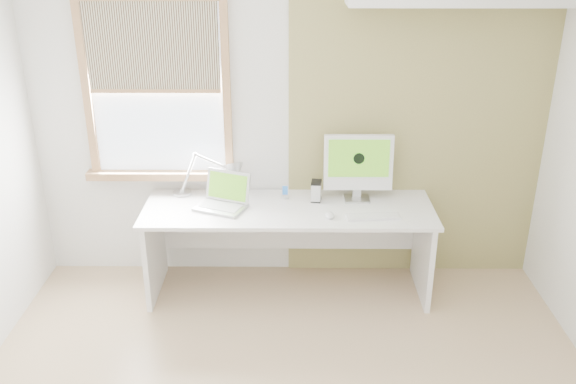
{
  "coord_description": "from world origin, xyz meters",
  "views": [
    {
      "loc": [
        0.03,
        -2.88,
        2.69
      ],
      "look_at": [
        0.0,
        1.05,
        1.0
      ],
      "focal_mm": 38.65,
      "sensor_mm": 36.0,
      "label": 1
    }
  ],
  "objects_px": {
    "desk_lamp": "(224,175)",
    "imac": "(358,164)",
    "desk": "(289,227)",
    "external_drive": "(316,191)",
    "laptop": "(224,198)"
  },
  "relations": [
    {
      "from": "laptop",
      "to": "desk",
      "type": "bearing_deg",
      "value": 4.16
    },
    {
      "from": "desk_lamp",
      "to": "imac",
      "type": "relative_size",
      "value": 1.18
    },
    {
      "from": "laptop",
      "to": "imac",
      "type": "bearing_deg",
      "value": 8.24
    },
    {
      "from": "desk_lamp",
      "to": "external_drive",
      "type": "xyz_separation_m",
      "value": [
        0.71,
        -0.06,
        -0.11
      ]
    },
    {
      "from": "desk",
      "to": "desk_lamp",
      "type": "height_order",
      "value": "desk_lamp"
    },
    {
      "from": "desk",
      "to": "laptop",
      "type": "bearing_deg",
      "value": -175.84
    },
    {
      "from": "desk",
      "to": "imac",
      "type": "bearing_deg",
      "value": 11.92
    },
    {
      "from": "laptop",
      "to": "desk_lamp",
      "type": "bearing_deg",
      "value": 92.43
    },
    {
      "from": "laptop",
      "to": "imac",
      "type": "height_order",
      "value": "imac"
    },
    {
      "from": "desk_lamp",
      "to": "imac",
      "type": "distance_m",
      "value": 1.04
    },
    {
      "from": "desk",
      "to": "desk_lamp",
      "type": "distance_m",
      "value": 0.64
    },
    {
      "from": "desk_lamp",
      "to": "external_drive",
      "type": "bearing_deg",
      "value": -4.65
    },
    {
      "from": "desk",
      "to": "imac",
      "type": "height_order",
      "value": "imac"
    },
    {
      "from": "laptop",
      "to": "external_drive",
      "type": "distance_m",
      "value": 0.71
    },
    {
      "from": "desk_lamp",
      "to": "external_drive",
      "type": "relative_size",
      "value": 3.97
    }
  ]
}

